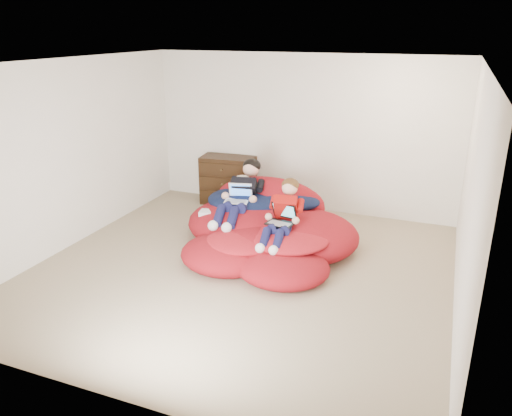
{
  "coord_description": "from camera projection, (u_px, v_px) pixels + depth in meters",
  "views": [
    {
      "loc": [
        2.23,
        -5.15,
        2.87
      ],
      "look_at": [
        0.05,
        0.39,
        0.7
      ],
      "focal_mm": 35.0,
      "sensor_mm": 36.0,
      "label": 1
    }
  ],
  "objects": [
    {
      "name": "room_shell",
      "position": [
        241.0,
        254.0,
        6.18
      ],
      "size": [
        5.1,
        5.1,
        2.77
      ],
      "color": "gray",
      "rests_on": "ground"
    },
    {
      "name": "dresser",
      "position": [
        228.0,
        180.0,
        8.5
      ],
      "size": [
        0.95,
        0.56,
        0.82
      ],
      "color": "black",
      "rests_on": "ground"
    },
    {
      "name": "beanbag_pile",
      "position": [
        266.0,
        229.0,
        6.86
      ],
      "size": [
        2.48,
        2.36,
        0.87
      ],
      "color": "#A3121B",
      "rests_on": "ground"
    },
    {
      "name": "cream_pillow",
      "position": [
        244.0,
        184.0,
        7.58
      ],
      "size": [
        0.42,
        0.27,
        0.27
      ],
      "primitive_type": "ellipsoid",
      "color": "white",
      "rests_on": "beanbag_pile"
    },
    {
      "name": "older_boy",
      "position": [
        242.0,
        191.0,
        7.08
      ],
      "size": [
        0.43,
        1.32,
        0.71
      ],
      "color": "black",
      "rests_on": "beanbag_pile"
    },
    {
      "name": "younger_boy",
      "position": [
        283.0,
        212.0,
        6.42
      ],
      "size": [
        0.36,
        1.06,
        0.7
      ],
      "color": "#B4140F",
      "rests_on": "beanbag_pile"
    },
    {
      "name": "laptop_white",
      "position": [
        238.0,
        196.0,
        6.97
      ],
      "size": [
        0.37,
        0.37,
        0.24
      ],
      "color": "white",
      "rests_on": "older_boy"
    },
    {
      "name": "laptop_black",
      "position": [
        282.0,
        218.0,
        6.39
      ],
      "size": [
        0.37,
        0.39,
        0.23
      ],
      "color": "black",
      "rests_on": "younger_boy"
    },
    {
      "name": "power_adapter",
      "position": [
        206.0,
        213.0,
        6.97
      ],
      "size": [
        0.2,
        0.2,
        0.07
      ],
      "primitive_type": "cube",
      "rotation": [
        0.0,
        0.0,
        0.2
      ],
      "color": "white",
      "rests_on": "beanbag_pile"
    }
  ]
}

